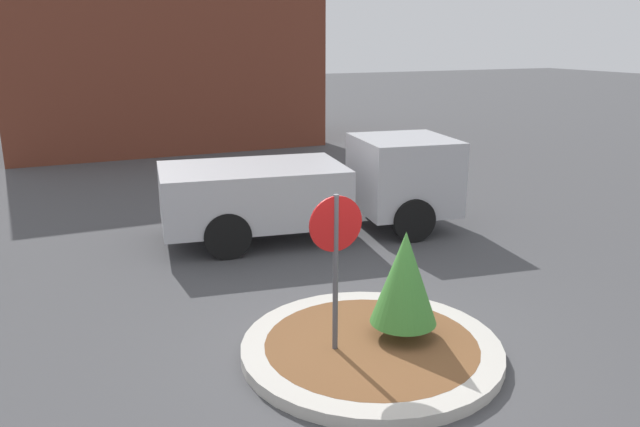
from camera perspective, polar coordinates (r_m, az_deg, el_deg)
ground_plane at (r=8.57m, az=4.68°, el=-12.66°), size 120.00×120.00×0.00m
traffic_island at (r=8.53m, az=4.69°, el=-12.18°), size 3.47×3.47×0.16m
stop_sign at (r=7.79m, az=1.44°, el=-3.14°), size 0.71×0.07×2.23m
island_shrub at (r=8.37m, az=7.74°, el=-5.83°), size 0.90×0.90×1.48m
utility_truck at (r=13.14m, az=-0.27°, el=2.48°), size 6.41×3.02×1.99m
storefront_building at (r=25.38m, az=-14.54°, el=14.70°), size 11.29×6.07×7.56m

